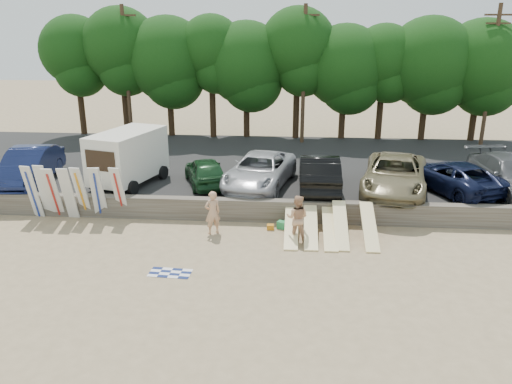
# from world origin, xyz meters

# --- Properties ---
(ground) EXTENTS (120.00, 120.00, 0.00)m
(ground) POSITION_xyz_m (0.00, 0.00, 0.00)
(ground) COLOR tan
(ground) RESTS_ON ground
(seawall) EXTENTS (44.00, 0.50, 1.00)m
(seawall) POSITION_xyz_m (0.00, 3.00, 0.50)
(seawall) COLOR #6B6356
(seawall) RESTS_ON ground
(parking_lot) EXTENTS (44.00, 14.50, 0.70)m
(parking_lot) POSITION_xyz_m (0.00, 10.50, 0.35)
(parking_lot) COLOR #282828
(parking_lot) RESTS_ON ground
(treeline) EXTENTS (33.46, 6.10, 9.00)m
(treeline) POSITION_xyz_m (0.92, 17.57, 6.25)
(treeline) COLOR #382616
(treeline) RESTS_ON parking_lot
(utility_poles) EXTENTS (25.80, 0.26, 9.00)m
(utility_poles) POSITION_xyz_m (2.00, 16.00, 5.43)
(utility_poles) COLOR #473321
(utility_poles) RESTS_ON parking_lot
(box_trailer) EXTENTS (3.33, 4.69, 2.72)m
(box_trailer) POSITION_xyz_m (-6.79, 5.69, 2.22)
(box_trailer) COLOR silver
(box_trailer) RESTS_ON parking_lot
(car_0) EXTENTS (2.56, 5.66, 1.80)m
(car_0) POSITION_xyz_m (-11.91, 5.49, 1.60)
(car_0) COLOR #11193E
(car_0) RESTS_ON parking_lot
(car_1) EXTENTS (3.05, 4.55, 1.44)m
(car_1) POSITION_xyz_m (-2.92, 5.86, 1.42)
(car_1) COLOR #14391C
(car_1) RESTS_ON parking_lot
(car_2) EXTENTS (3.86, 6.29, 1.63)m
(car_2) POSITION_xyz_m (-0.19, 5.88, 1.51)
(car_2) COLOR #B2B2B8
(car_2) RESTS_ON parking_lot
(car_3) EXTENTS (1.89, 5.38, 1.77)m
(car_3) POSITION_xyz_m (2.73, 5.55, 1.58)
(car_3) COLOR black
(car_3) RESTS_ON parking_lot
(car_4) EXTENTS (4.21, 6.74, 1.74)m
(car_4) POSITION_xyz_m (6.36, 5.51, 1.57)
(car_4) COLOR #7D714F
(car_4) RESTS_ON parking_lot
(car_5) EXTENTS (4.38, 5.95, 1.50)m
(car_5) POSITION_xyz_m (9.22, 5.85, 1.45)
(car_5) COLOR black
(car_5) RESTS_ON parking_lot
(car_6) EXTENTS (3.18, 6.29, 1.75)m
(car_6) POSITION_xyz_m (11.86, 5.77, 1.58)
(car_6) COLOR #484A4D
(car_6) RESTS_ON parking_lot
(surfboard_upright_0) EXTENTS (0.59, 0.69, 2.55)m
(surfboard_upright_0) POSITION_xyz_m (-10.21, 2.48, 1.28)
(surfboard_upright_0) COLOR silver
(surfboard_upright_0) RESTS_ON ground
(surfboard_upright_1) EXTENTS (0.54, 0.60, 2.56)m
(surfboard_upright_1) POSITION_xyz_m (-9.71, 2.58, 1.28)
(surfboard_upright_1) COLOR silver
(surfboard_upright_1) RESTS_ON ground
(surfboard_upright_2) EXTENTS (0.51, 0.85, 2.50)m
(surfboard_upright_2) POSITION_xyz_m (-9.22, 2.46, 1.25)
(surfboard_upright_2) COLOR silver
(surfboard_upright_2) RESTS_ON ground
(surfboard_upright_3) EXTENTS (0.50, 0.74, 2.53)m
(surfboard_upright_3) POSITION_xyz_m (-8.51, 2.39, 1.26)
(surfboard_upright_3) COLOR silver
(surfboard_upright_3) RESTS_ON ground
(surfboard_upright_4) EXTENTS (0.60, 0.81, 2.52)m
(surfboard_upright_4) POSITION_xyz_m (-7.99, 2.58, 1.26)
(surfboard_upright_4) COLOR silver
(surfboard_upright_4) RESTS_ON ground
(surfboard_upright_5) EXTENTS (0.56, 0.78, 2.53)m
(surfboard_upright_5) POSITION_xyz_m (-7.19, 2.59, 1.26)
(surfboard_upright_5) COLOR silver
(surfboard_upright_5) RESTS_ON ground
(surfboard_upright_6) EXTENTS (0.61, 0.76, 2.54)m
(surfboard_upright_6) POSITION_xyz_m (-7.23, 2.56, 1.27)
(surfboard_upright_6) COLOR silver
(surfboard_upright_6) RESTS_ON ground
(surfboard_upright_7) EXTENTS (0.60, 0.78, 2.53)m
(surfboard_upright_7) POSITION_xyz_m (-6.26, 2.65, 1.27)
(surfboard_upright_7) COLOR silver
(surfboard_upright_7) RESTS_ON ground
(surfboard_low_0) EXTENTS (0.56, 2.93, 0.80)m
(surfboard_low_0) POSITION_xyz_m (1.47, 1.35, 0.40)
(surfboard_low_0) COLOR #FDE59F
(surfboard_low_0) RESTS_ON ground
(surfboard_low_1) EXTENTS (0.56, 2.90, 0.91)m
(surfboard_low_1) POSITION_xyz_m (2.27, 1.36, 0.45)
(surfboard_low_1) COLOR #FDE59F
(surfboard_low_1) RESTS_ON ground
(surfboard_low_2) EXTENTS (0.56, 2.92, 0.85)m
(surfboard_low_2) POSITION_xyz_m (3.05, 1.33, 0.42)
(surfboard_low_2) COLOR #FDE59F
(surfboard_low_2) RESTS_ON ground
(surfboard_low_3) EXTENTS (0.56, 2.82, 1.14)m
(surfboard_low_3) POSITION_xyz_m (3.50, 1.38, 0.57)
(surfboard_low_3) COLOR #FDE59F
(surfboard_low_3) RESTS_ON ground
(surfboard_low_4) EXTENTS (0.56, 2.83, 1.13)m
(surfboard_low_4) POSITION_xyz_m (4.66, 1.34, 0.57)
(surfboard_low_4) COLOR #FDE59F
(surfboard_low_4) RESTS_ON ground
(beachgoer_a) EXTENTS (0.82, 0.73, 1.89)m
(beachgoer_a) POSITION_xyz_m (-1.84, 1.39, 0.94)
(beachgoer_a) COLOR tan
(beachgoer_a) RESTS_ON ground
(beachgoer_b) EXTENTS (1.05, 0.89, 1.92)m
(beachgoer_b) POSITION_xyz_m (1.70, 1.02, 0.96)
(beachgoer_b) COLOR tan
(beachgoer_b) RESTS_ON ground
(cooler) EXTENTS (0.46, 0.42, 0.32)m
(cooler) POSITION_xyz_m (1.06, 2.18, 0.16)
(cooler) COLOR #299953
(cooler) RESTS_ON ground
(gear_bag) EXTENTS (0.31, 0.26, 0.22)m
(gear_bag) POSITION_xyz_m (0.56, 2.01, 0.11)
(gear_bag) COLOR orange
(gear_bag) RESTS_ON ground
(beach_towel) EXTENTS (1.59, 1.59, 0.00)m
(beach_towel) POSITION_xyz_m (-2.80, -2.27, 0.01)
(beach_towel) COLOR white
(beach_towel) RESTS_ON ground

